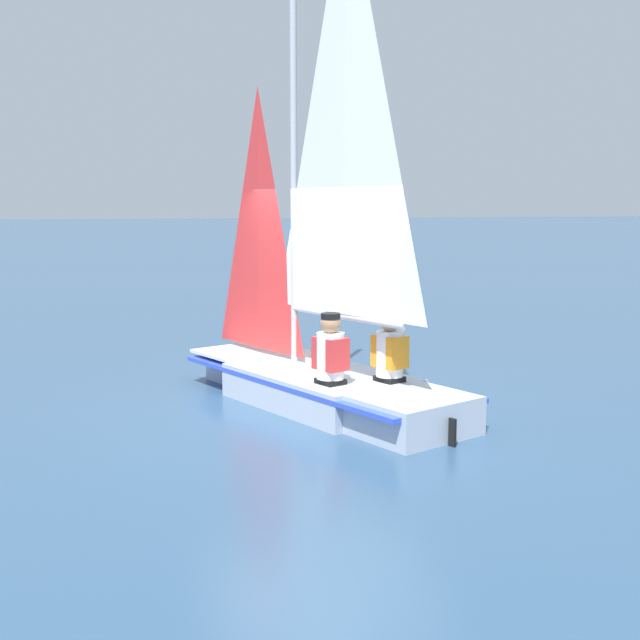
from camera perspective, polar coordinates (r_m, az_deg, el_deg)
The scene contains 4 objects.
ground_plane at distance 9.40m, azimuth 0.00°, elevation -6.02°, with size 260.00×260.00×0.00m, color #2D4C6B.
sailboat_main at distance 9.22m, azimuth 0.04°, elevation -0.79°, with size 4.17×2.65×5.83m.
sailor_helm at distance 8.62m, azimuth 0.75°, elevation -3.03°, with size 0.41×0.39×1.16m.
sailor_crew at distance 8.77m, azimuth 4.98°, elevation -2.86°, with size 0.41×0.39×1.16m.
Camera 1 is at (8.73, -2.63, 2.31)m, focal length 45.00 mm.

